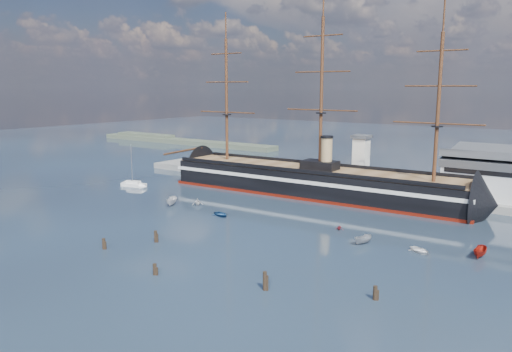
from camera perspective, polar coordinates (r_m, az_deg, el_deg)
The scene contains 18 objects.
ground at distance 126.27m, azimuth 4.36°, elevation -4.08°, with size 600.00×600.00×0.00m, color black.
quay at distance 153.65m, azimuth 14.60°, elevation -1.81°, with size 180.00×18.00×2.00m, color slate.
quay_tower at distance 151.86m, azimuth 11.89°, elevation 1.90°, with size 5.00×5.00×15.00m.
shoreline at distance 286.06m, azimuth -9.68°, elevation 4.08°, with size 120.00×10.00×4.00m.
warship at distance 145.95m, azimuth 5.97°, elevation -0.54°, with size 113.18×19.65×53.94m.
sailboat at distance 161.52m, azimuth -13.81°, elevation -0.90°, with size 8.65×4.16×13.32m.
motorboat_a at distance 134.07m, azimuth -9.60°, elevation -3.35°, with size 6.79×2.49×2.72m, color silver.
motorboat_b at distance 121.92m, azimuth -4.00°, elevation -4.60°, with size 2.87×1.15×1.34m, color navy.
motorboat_c at distance 102.74m, azimuth 12.11°, elevation -7.64°, with size 5.50×2.02×2.20m, color gray.
motorboat_d at distance 133.68m, azimuth -6.70°, elevation -3.32°, with size 5.47×2.37×2.01m, color silver.
motorboat_e at distance 100.53m, azimuth 18.25°, elevation -8.33°, with size 2.81×1.12×1.31m, color white.
motorboat_f at distance 101.76m, azimuth 24.20°, elevation -8.50°, with size 6.07×2.23×2.43m, color maroon.
motorboat_g at distance 111.83m, azimuth 9.50°, elevation -6.08°, with size 3.42×1.48×1.25m, color maroon.
piling_near_left at distance 102.00m, azimuth -16.97°, elevation -7.99°, with size 0.64×0.64×2.86m, color black.
piling_near_mid at distance 86.66m, azimuth -11.47°, elevation -11.01°, with size 0.64×0.64×2.66m, color black.
piling_near_right at distance 79.12m, azimuth 1.01°, elevation -12.91°, with size 0.64×0.64×3.72m, color black.
piling_far_right at distance 77.84m, azimuth 13.42°, elevation -13.60°, with size 0.64×0.64×2.86m, color black.
piling_extra at distance 103.84m, azimuth -11.38°, elevation -7.42°, with size 0.64×0.64×3.10m, color black.
Camera 1 is at (63.48, -64.67, 30.99)m, focal length 35.00 mm.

